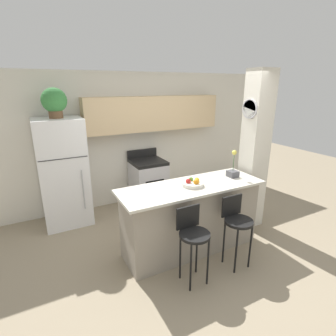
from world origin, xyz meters
name	(u,v)px	position (x,y,z in m)	size (l,w,h in m)	color
ground_plane	(190,248)	(0.00, 0.00, 0.00)	(14.00, 14.00, 0.00)	gray
wall_back	(144,129)	(0.12, 1.98, 1.48)	(5.60, 0.38, 2.55)	silver
pillar_right	(254,152)	(1.30, 0.17, 1.28)	(0.38, 0.32, 2.55)	silver
counter_bar	(191,217)	(0.00, 0.00, 0.50)	(2.05, 0.71, 0.99)	gray
refrigerator	(63,173)	(-1.48, 1.67, 0.91)	(0.75, 0.68, 1.81)	white
stove_range	(148,182)	(0.07, 1.70, 0.46)	(0.63, 0.63, 1.07)	silver
bar_stool_left	(193,235)	(-0.34, -0.56, 0.63)	(0.37, 0.37, 0.95)	black
bar_stool_right	(237,221)	(0.34, -0.56, 0.63)	(0.37, 0.37, 0.95)	black
potted_plant_on_fridge	(54,102)	(-1.48, 1.67, 2.07)	(0.38, 0.38, 0.46)	brown
orchid_vase	(233,171)	(0.73, 0.02, 1.09)	(0.14, 0.14, 0.41)	#4C4C51
fruit_bowl	(193,183)	(0.00, -0.02, 1.03)	(0.30, 0.30, 0.11)	silver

